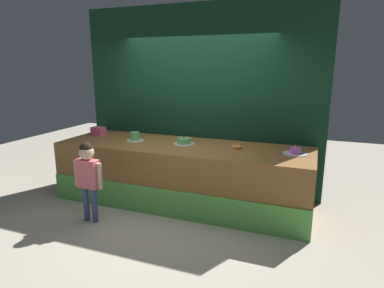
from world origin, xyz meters
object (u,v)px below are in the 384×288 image
object	(u,v)px
pink_box	(98,131)
cake_right	(295,152)
donut	(237,147)
child_figure	(88,171)
cake_left	(135,137)
cake_center	(184,141)

from	to	relation	value
pink_box	cake_right	xyz separation A→B (m)	(3.21, -0.09, -0.04)
donut	child_figure	bearing A→B (deg)	-145.67
donut	cake_left	world-z (taller)	cake_left
cake_left	cake_right	size ratio (longest dim) A/B	0.88
cake_center	pink_box	bearing A→B (deg)	176.96
donut	cake_center	xyz separation A→B (m)	(-0.80, -0.03, 0.02)
cake_left	cake_center	world-z (taller)	cake_left
pink_box	child_figure	bearing A→B (deg)	-59.47
donut	cake_center	bearing A→B (deg)	-178.13
child_figure	cake_left	distance (m)	1.09
cake_left	cake_center	distance (m)	0.81
donut	cake_center	size ratio (longest dim) A/B	0.44
child_figure	cake_right	world-z (taller)	child_figure
child_figure	donut	distance (m)	2.06
cake_left	cake_right	distance (m)	2.41
child_figure	cake_center	world-z (taller)	child_figure
pink_box	donut	bearing A→B (deg)	-1.41
cake_left	cake_right	world-z (taller)	cake_left
cake_center	cake_right	xyz separation A→B (m)	(1.61, -0.00, -0.01)
pink_box	cake_left	distance (m)	0.82
donut	cake_right	bearing A→B (deg)	-2.20
donut	cake_center	distance (m)	0.80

